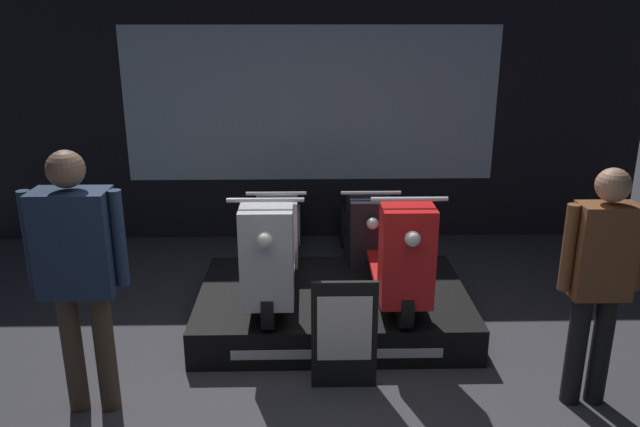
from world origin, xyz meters
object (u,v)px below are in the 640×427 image
scooter_backrow_0 (280,235)px  scooter_display_right (395,250)px  scooter_display_left (272,251)px  scooter_backrow_1 (364,235)px  person_left_browsing (78,261)px  price_sign_board (344,335)px  person_right_browsing (600,274)px

scooter_backrow_0 → scooter_display_right: bearing=-50.7°
scooter_display_left → scooter_display_right: size_ratio=1.00×
scooter_display_right → scooter_backrow_1: 1.26m
scooter_backrow_1 → person_left_browsing: bearing=-131.1°
price_sign_board → person_right_browsing: bearing=-7.4°
person_left_browsing → price_sign_board: (1.68, 0.21, -0.65)m
scooter_backrow_0 → person_right_browsing: size_ratio=1.03×
scooter_backrow_0 → scooter_display_left: bearing=-90.7°
scooter_display_left → price_sign_board: scooter_display_left is taller
scooter_display_right → scooter_backrow_0: size_ratio=1.00×
scooter_backrow_0 → person_right_browsing: person_right_browsing is taller
scooter_display_left → person_right_browsing: person_right_browsing is taller
person_right_browsing → scooter_display_left: bearing=153.2°
scooter_backrow_0 → scooter_backrow_1: (0.85, 0.00, 0.00)m
scooter_backrow_0 → price_sign_board: size_ratio=2.09×
scooter_backrow_1 → person_right_browsing: (1.29, -2.30, 0.55)m
scooter_display_right → scooter_backrow_0: (-0.99, 1.21, -0.30)m
scooter_display_right → price_sign_board: bearing=-117.9°
scooter_backrow_1 → person_right_browsing: size_ratio=1.03×
scooter_display_left → scooter_display_right: same height
scooter_display_right → scooter_display_left: bearing=180.0°
scooter_display_right → scooter_backrow_0: bearing=129.3°
scooter_backrow_1 → person_left_browsing: (-2.00, -2.30, 0.67)m
person_left_browsing → person_right_browsing: (3.29, 0.00, -0.12)m
scooter_backrow_1 → price_sign_board: (-0.32, -2.09, 0.02)m
scooter_display_right → scooter_backrow_1: (-0.14, 1.21, -0.30)m
scooter_backrow_0 → person_left_browsing: 2.66m
price_sign_board → scooter_display_left: bearing=121.6°
scooter_display_left → person_right_browsing: 2.43m
scooter_display_right → scooter_backrow_1: size_ratio=1.00×
scooter_display_left → person_right_browsing: (2.15, -1.09, 0.25)m
scooter_backrow_0 → price_sign_board: scooter_backrow_0 is taller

